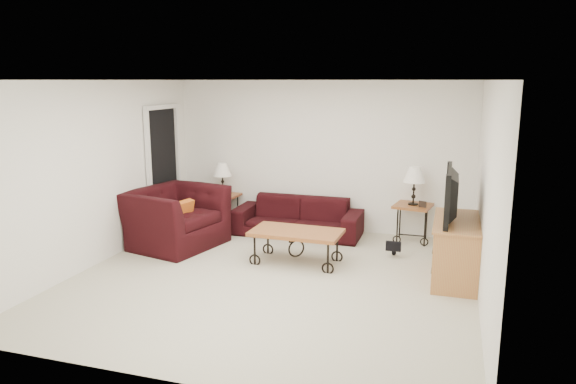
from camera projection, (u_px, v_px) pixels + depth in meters
The scene contains 20 objects.
ground at pixel (272, 279), 6.84m from camera, with size 5.00×5.00×0.00m, color beige.
wall_back at pixel (320, 156), 8.92m from camera, with size 5.00×0.02×2.50m, color white.
wall_front at pixel (169, 240), 4.24m from camera, with size 5.00×0.02×2.50m, color white.
wall_left at pixel (99, 173), 7.31m from camera, with size 0.02×5.00×2.50m, color white.
wall_right at pixel (486, 196), 5.86m from camera, with size 0.02×5.00×2.50m, color white.
ceiling at pixel (271, 80), 6.32m from camera, with size 5.00×5.00×0.00m, color white.
doorway at pixel (163, 171), 8.89m from camera, with size 0.08×0.94×2.04m, color black.
sofa at pixel (298, 217), 8.74m from camera, with size 2.07×0.81×0.61m, color black.
side_table_left at pixel (223, 210), 9.32m from camera, with size 0.50×0.50×0.55m, color #955C25.
side_table_right at pixel (412, 223), 8.38m from camera, with size 0.55×0.55×0.60m, color #955C25.
lamp_left at pixel (223, 179), 9.20m from camera, with size 0.31×0.31×0.55m, color black, non-canonical shape.
lamp_right at pixel (414, 186), 8.25m from camera, with size 0.34×0.34×0.60m, color black, non-canonical shape.
photo_frame_left at pixel (211, 193), 9.15m from camera, with size 0.11×0.01×0.09m, color black.
photo_frame_right at pixel (423, 204), 8.12m from camera, with size 0.12×0.02×0.10m, color black.
coffee_table at pixel (296, 247), 7.40m from camera, with size 1.24×0.67×0.46m, color #955C25.
armchair at pixel (175, 218), 8.14m from camera, with size 1.36×1.19×0.88m, color black.
throw_pillow at pixel (182, 214), 8.04m from camera, with size 0.40×0.11×0.40m, color orange.
tv_stand at pixel (456, 250), 6.78m from camera, with size 0.54×1.28×0.77m, color #A87C3E.
television at pixel (458, 195), 6.64m from camera, with size 1.15×0.15×0.66m, color black.
backpack at pixel (394, 241), 7.71m from camera, with size 0.33×0.25×0.43m, color black.
Camera 1 is at (2.11, -6.11, 2.50)m, focal length 33.30 mm.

